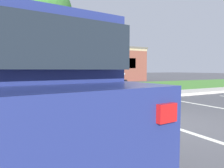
{
  "coord_description": "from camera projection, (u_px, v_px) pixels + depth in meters",
  "views": [
    {
      "loc": [
        -2.92,
        -3.66,
        1.24
      ],
      "look_at": [
        -0.42,
        1.22,
        0.85
      ],
      "focal_mm": 31.82,
      "sensor_mm": 36.0,
      "label": 1
    }
  ],
  "objects": [
    {
      "name": "grass_lawn",
      "position": [
        64.0,
        89.0,
        12.3
      ],
      "size": [
        60.0,
        7.63,
        0.06
      ],
      "primitive_type": "cube",
      "color": "#478433",
      "rests_on": "ground"
    },
    {
      "name": "concrete_walk",
      "position": [
        90.0,
        99.0,
        8.25
      ],
      "size": [
        60.0,
        1.5,
        0.08
      ],
      "primitive_type": "cube",
      "color": "#B7B2A8",
      "rests_on": "ground"
    },
    {
      "name": "handbag",
      "position": [
        116.0,
        115.0,
        4.86
      ],
      "size": [
        0.28,
        0.13,
        0.36
      ],
      "color": "#562D19",
      "rests_on": "ground"
    },
    {
      "name": "hedge_center_left",
      "position": [
        93.0,
        77.0,
        17.0
      ],
      "size": [
        2.89,
        0.9,
        1.24
      ],
      "color": "#286028",
      "rests_on": "ground"
    },
    {
      "name": "parked_suv_adjacent",
      "position": [
        25.0,
        87.0,
        3.22
      ],
      "size": [
        2.34,
        4.98,
        1.86
      ],
      "color": "navy",
      "rests_on": "ground"
    },
    {
      "name": "curb_strip",
      "position": [
        98.0,
        101.0,
        7.49
      ],
      "size": [
        60.0,
        0.2,
        0.12
      ],
      "primitive_type": "cube",
      "color": "#B7B2A8",
      "rests_on": "ground"
    },
    {
      "name": "ground_plane",
      "position": [
        151.0,
        123.0,
        4.67
      ],
      "size": [
        140.0,
        140.0,
        0.0
      ],
      "primitive_type": "plane",
      "color": "#4C4C51"
    },
    {
      "name": "hedge_left",
      "position": [
        52.0,
        77.0,
        15.46
      ],
      "size": [
        3.33,
        0.9,
        1.24
      ],
      "color": "#286028",
      "rests_on": "ground"
    },
    {
      "name": "rider_person",
      "position": [
        101.0,
        80.0,
        4.88
      ],
      "size": [
        0.55,
        0.36,
        1.7
      ],
      "color": "black",
      "rests_on": "ground"
    },
    {
      "name": "stall_stripe_0",
      "position": [
        18.0,
        139.0,
        3.56
      ],
      "size": [
        0.33,
        4.4,
        0.01
      ],
      "primitive_type": "cube",
      "rotation": [
        0.0,
        0.0,
        0.05
      ],
      "color": "silver",
      "rests_on": "ground"
    },
    {
      "name": "motorcycle",
      "position": [
        134.0,
        97.0,
        5.64
      ],
      "size": [
        2.24,
        0.82,
        1.18
      ],
      "color": "black",
      "rests_on": "ground"
    },
    {
      "name": "shade_tree",
      "position": [
        27.0,
        12.0,
        12.56
      ],
      "size": [
        5.67,
        5.67,
        7.33
      ],
      "color": "brown",
      "rests_on": "ground"
    },
    {
      "name": "brick_building",
      "position": [
        47.0,
        64.0,
        22.04
      ],
      "size": [
        20.31,
        9.69,
        3.77
      ],
      "color": "brown",
      "rests_on": "ground"
    },
    {
      "name": "stall_stripe_1",
      "position": [
        151.0,
        120.0,
        4.91
      ],
      "size": [
        0.33,
        4.4,
        0.01
      ],
      "primitive_type": "cube",
      "rotation": [
        0.0,
        0.0,
        0.05
      ],
      "color": "silver",
      "rests_on": "ground"
    }
  ]
}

